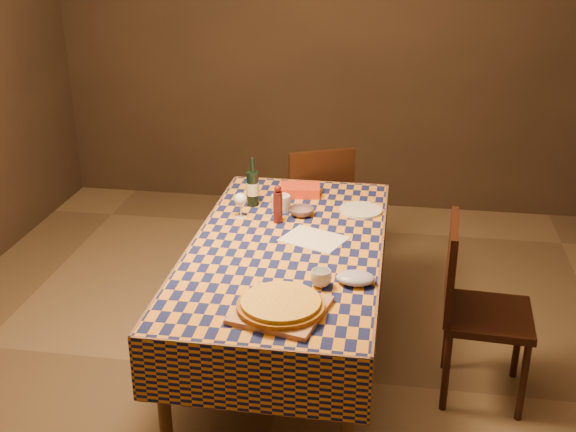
{
  "coord_description": "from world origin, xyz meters",
  "views": [
    {
      "loc": [
        0.51,
        -3.16,
        2.28
      ],
      "look_at": [
        0.0,
        0.05,
        0.9
      ],
      "focal_mm": 45.0,
      "sensor_mm": 36.0,
      "label": 1
    }
  ],
  "objects_px": {
    "wine_bottle": "(253,188)",
    "dining_table": "(286,258)",
    "bowl": "(301,212)",
    "chair_far": "(316,206)",
    "chair_right": "(472,301)",
    "white_plate": "(361,210)",
    "pizza": "(281,304)",
    "cutting_board": "(281,310)"
  },
  "relations": [
    {
      "from": "wine_bottle",
      "to": "dining_table",
      "type": "bearing_deg",
      "value": -60.95
    },
    {
      "from": "bowl",
      "to": "wine_bottle",
      "type": "bearing_deg",
      "value": 159.96
    },
    {
      "from": "dining_table",
      "to": "chair_far",
      "type": "height_order",
      "value": "chair_far"
    },
    {
      "from": "bowl",
      "to": "chair_right",
      "type": "xyz_separation_m",
      "value": [
        0.89,
        -0.35,
        -0.27
      ]
    },
    {
      "from": "dining_table",
      "to": "wine_bottle",
      "type": "xyz_separation_m",
      "value": [
        -0.27,
        0.48,
        0.18
      ]
    },
    {
      "from": "chair_far",
      "to": "white_plate",
      "type": "bearing_deg",
      "value": -63.41
    },
    {
      "from": "dining_table",
      "to": "pizza",
      "type": "relative_size",
      "value": 4.66
    },
    {
      "from": "pizza",
      "to": "chair_right",
      "type": "xyz_separation_m",
      "value": [
        0.83,
        0.67,
        -0.29
      ]
    },
    {
      "from": "cutting_board",
      "to": "bowl",
      "type": "xyz_separation_m",
      "value": [
        -0.06,
        1.02,
        0.01
      ]
    },
    {
      "from": "dining_table",
      "to": "chair_right",
      "type": "distance_m",
      "value": 0.93
    },
    {
      "from": "wine_bottle",
      "to": "cutting_board",
      "type": "bearing_deg",
      "value": -72.88
    },
    {
      "from": "white_plate",
      "to": "pizza",
      "type": "bearing_deg",
      "value": -102.59
    },
    {
      "from": "wine_bottle",
      "to": "white_plate",
      "type": "distance_m",
      "value": 0.61
    },
    {
      "from": "pizza",
      "to": "bowl",
      "type": "xyz_separation_m",
      "value": [
        -0.06,
        1.02,
        -0.02
      ]
    },
    {
      "from": "chair_right",
      "to": "cutting_board",
      "type": "bearing_deg",
      "value": -141.4
    },
    {
      "from": "chair_far",
      "to": "chair_right",
      "type": "distance_m",
      "value": 1.43
    },
    {
      "from": "chair_far",
      "to": "chair_right",
      "type": "height_order",
      "value": "same"
    },
    {
      "from": "dining_table",
      "to": "chair_far",
      "type": "relative_size",
      "value": 1.98
    },
    {
      "from": "white_plate",
      "to": "bowl",
      "type": "bearing_deg",
      "value": -161.02
    },
    {
      "from": "white_plate",
      "to": "chair_far",
      "type": "bearing_deg",
      "value": 116.59
    },
    {
      "from": "pizza",
      "to": "wine_bottle",
      "type": "xyz_separation_m",
      "value": [
        -0.35,
        1.12,
        0.06
      ]
    },
    {
      "from": "bowl",
      "to": "chair_right",
      "type": "distance_m",
      "value": 1.0
    },
    {
      "from": "pizza",
      "to": "wine_bottle",
      "type": "bearing_deg",
      "value": 107.12
    },
    {
      "from": "pizza",
      "to": "wine_bottle",
      "type": "height_order",
      "value": "wine_bottle"
    },
    {
      "from": "dining_table",
      "to": "pizza",
      "type": "bearing_deg",
      "value": -82.86
    },
    {
      "from": "cutting_board",
      "to": "pizza",
      "type": "bearing_deg",
      "value": -69.44
    },
    {
      "from": "pizza",
      "to": "dining_table",
      "type": "bearing_deg",
      "value": 97.14
    },
    {
      "from": "dining_table",
      "to": "white_plate",
      "type": "relative_size",
      "value": 7.86
    },
    {
      "from": "pizza",
      "to": "chair_right",
      "type": "distance_m",
      "value": 1.11
    },
    {
      "from": "white_plate",
      "to": "chair_far",
      "type": "height_order",
      "value": "chair_far"
    },
    {
      "from": "pizza",
      "to": "white_plate",
      "type": "xyz_separation_m",
      "value": [
        0.25,
        1.13,
        -0.03
      ]
    },
    {
      "from": "cutting_board",
      "to": "wine_bottle",
      "type": "height_order",
      "value": "wine_bottle"
    },
    {
      "from": "bowl",
      "to": "pizza",
      "type": "bearing_deg",
      "value": -86.64
    },
    {
      "from": "dining_table",
      "to": "bowl",
      "type": "relative_size",
      "value": 13.8
    },
    {
      "from": "cutting_board",
      "to": "chair_far",
      "type": "xyz_separation_m",
      "value": [
        -0.07,
        1.77,
        -0.26
      ]
    },
    {
      "from": "wine_bottle",
      "to": "white_plate",
      "type": "xyz_separation_m",
      "value": [
        0.6,
        0.0,
        -0.1
      ]
    },
    {
      "from": "wine_bottle",
      "to": "chair_far",
      "type": "relative_size",
      "value": 0.29
    },
    {
      "from": "dining_table",
      "to": "bowl",
      "type": "distance_m",
      "value": 0.39
    },
    {
      "from": "chair_far",
      "to": "wine_bottle",
      "type": "bearing_deg",
      "value": -113.06
    },
    {
      "from": "white_plate",
      "to": "dining_table",
      "type": "bearing_deg",
      "value": -124.73
    },
    {
      "from": "wine_bottle",
      "to": "chair_far",
      "type": "bearing_deg",
      "value": 66.94
    },
    {
      "from": "pizza",
      "to": "chair_right",
      "type": "relative_size",
      "value": 0.43
    }
  ]
}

